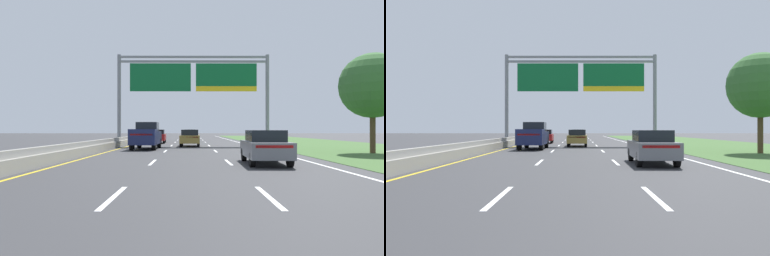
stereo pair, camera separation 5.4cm
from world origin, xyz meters
The scene contains 12 objects.
ground_plane centered at (0.00, 35.00, 0.00)m, with size 220.00×220.00×0.00m, color #333335.
lane_striping centered at (0.00, 34.54, 0.00)m, with size 11.96×106.00×0.01m.
grass_verge_right centered at (13.95, 35.00, 0.01)m, with size 14.00×110.00×0.02m, color #3D602D.
median_barrier_concrete centered at (-6.60, 35.00, 0.35)m, with size 0.60×110.00×0.85m.
overhead_sign_gantry centered at (0.30, 37.58, 6.39)m, with size 15.06×0.42×9.01m.
pickup_truck_navy centered at (-3.59, 31.36, 1.07)m, with size 2.09×5.43×2.20m.
car_gold_centre_lane_sedan centered at (-0.04, 36.13, 0.82)m, with size 1.88×4.42×1.57m.
car_darkgreen_centre_lane_sedan centered at (-0.05, 49.47, 0.82)m, with size 1.83×4.41×1.57m.
car_red_left_lane_sedan centered at (-3.80, 43.75, 0.82)m, with size 1.94×4.45×1.57m.
car_grey_right_lane_sedan centered at (3.47, 18.72, 0.82)m, with size 1.95×4.45×1.57m.
car_white_centre_lane_sedan centered at (-0.05, 57.17, 0.82)m, with size 1.90×4.43×1.57m.
roadside_tree_mid centered at (12.22, 26.03, 4.54)m, with size 4.36×4.36×6.73m.
Camera 2 is at (0.03, 1.89, 1.62)m, focal length 33.82 mm.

